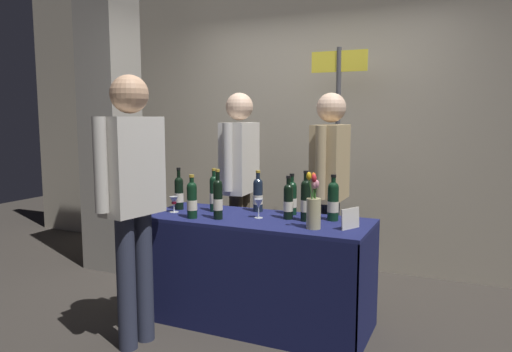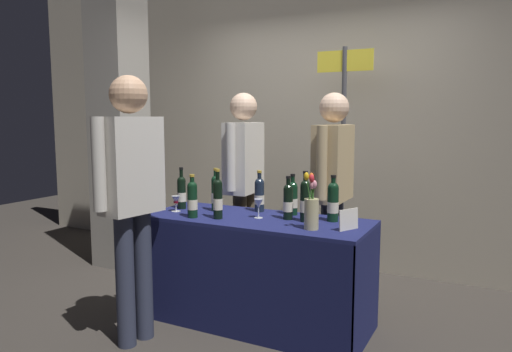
# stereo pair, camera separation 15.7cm
# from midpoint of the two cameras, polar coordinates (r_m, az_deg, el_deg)

# --- Properties ---
(ground_plane) EXTENTS (12.00, 12.00, 0.00)m
(ground_plane) POSITION_cam_midpoint_polar(r_m,az_deg,el_deg) (3.65, -1.29, -17.02)
(ground_plane) COLOR #38332D
(back_partition) EXTENTS (7.70, 0.12, 3.04)m
(back_partition) POSITION_cam_midpoint_polar(r_m,az_deg,el_deg) (4.82, 7.01, 7.37)
(back_partition) COLOR #B2A893
(back_partition) RESTS_ON ground_plane
(concrete_pillar) EXTENTS (0.44, 0.44, 3.39)m
(concrete_pillar) POSITION_cam_midpoint_polar(r_m,az_deg,el_deg) (4.92, -18.01, 9.12)
(concrete_pillar) COLOR gray
(concrete_pillar) RESTS_ON ground_plane
(tasting_table) EXTENTS (1.62, 0.65, 0.78)m
(tasting_table) POSITION_cam_midpoint_polar(r_m,az_deg,el_deg) (3.46, -1.31, -9.04)
(tasting_table) COLOR #191E51
(tasting_table) RESTS_ON ground_plane
(featured_wine_bottle) EXTENTS (0.08, 0.08, 0.32)m
(featured_wine_bottle) POSITION_cam_midpoint_polar(r_m,az_deg,el_deg) (3.32, 7.87, -2.92)
(featured_wine_bottle) COLOR black
(featured_wine_bottle) RESTS_ON tasting_table
(display_bottle_0) EXTENTS (0.07, 0.07, 0.35)m
(display_bottle_0) POSITION_cam_midpoint_polar(r_m,az_deg,el_deg) (3.28, 4.59, -2.83)
(display_bottle_0) COLOR black
(display_bottle_0) RESTS_ON tasting_table
(display_bottle_1) EXTENTS (0.07, 0.07, 0.35)m
(display_bottle_1) POSITION_cam_midpoint_polar(r_m,az_deg,el_deg) (3.35, -5.92, -2.68)
(display_bottle_1) COLOR black
(display_bottle_1) RESTS_ON tasting_table
(display_bottle_2) EXTENTS (0.07, 0.07, 0.31)m
(display_bottle_2) POSITION_cam_midpoint_polar(r_m,az_deg,el_deg) (3.41, -8.98, -2.76)
(display_bottle_2) COLOR black
(display_bottle_2) RESTS_ON tasting_table
(display_bottle_3) EXTENTS (0.07, 0.07, 0.31)m
(display_bottle_3) POSITION_cam_midpoint_polar(r_m,az_deg,el_deg) (3.34, 2.54, -2.96)
(display_bottle_3) COLOR black
(display_bottle_3) RESTS_ON tasting_table
(display_bottle_4) EXTENTS (0.07, 0.07, 0.31)m
(display_bottle_4) POSITION_cam_midpoint_polar(r_m,az_deg,el_deg) (3.61, -1.01, -2.18)
(display_bottle_4) COLOR #192333
(display_bottle_4) RESTS_ON tasting_table
(display_bottle_5) EXTENTS (0.07, 0.07, 0.33)m
(display_bottle_5) POSITION_cam_midpoint_polar(r_m,az_deg,el_deg) (3.63, -6.28, -2.02)
(display_bottle_5) COLOR black
(display_bottle_5) RESTS_ON tasting_table
(display_bottle_6) EXTENTS (0.08, 0.08, 0.30)m
(display_bottle_6) POSITION_cam_midpoint_polar(r_m,az_deg,el_deg) (3.50, 3.01, -2.56)
(display_bottle_6) COLOR black
(display_bottle_6) RESTS_ON tasting_table
(display_bottle_7) EXTENTS (0.07, 0.07, 0.33)m
(display_bottle_7) POSITION_cam_midpoint_polar(r_m,az_deg,el_deg) (3.75, -10.38, -1.93)
(display_bottle_7) COLOR black
(display_bottle_7) RESTS_ON tasting_table
(wine_glass_near_vendor) EXTENTS (0.06, 0.06, 0.14)m
(wine_glass_near_vendor) POSITION_cam_midpoint_polar(r_m,az_deg,el_deg) (3.38, -1.01, -3.42)
(wine_glass_near_vendor) COLOR silver
(wine_glass_near_vendor) RESTS_ON tasting_table
(wine_glass_mid) EXTENTS (0.07, 0.07, 0.12)m
(wine_glass_mid) POSITION_cam_midpoint_polar(r_m,az_deg,el_deg) (3.65, -11.01, -2.99)
(wine_glass_mid) COLOR silver
(wine_glass_mid) RESTS_ON tasting_table
(flower_vase) EXTENTS (0.09, 0.10, 0.37)m
(flower_vase) POSITION_cam_midpoint_polar(r_m,az_deg,el_deg) (3.07, 5.45, -3.92)
(flower_vase) COLOR tan
(flower_vase) RESTS_ON tasting_table
(brochure_stand) EXTENTS (0.09, 0.15, 0.13)m
(brochure_stand) POSITION_cam_midpoint_polar(r_m,az_deg,el_deg) (3.10, 9.80, -5.05)
(brochure_stand) COLOR silver
(brochure_stand) RESTS_ON tasting_table
(vendor_presenter) EXTENTS (0.24, 0.59, 1.69)m
(vendor_presenter) POSITION_cam_midpoint_polar(r_m,az_deg,el_deg) (4.09, -3.06, 0.48)
(vendor_presenter) COLOR #4C4233
(vendor_presenter) RESTS_ON ground_plane
(vendor_assistant) EXTENTS (0.23, 0.62, 1.68)m
(vendor_assistant) POSITION_cam_midpoint_polar(r_m,az_deg,el_deg) (3.79, 7.66, -0.20)
(vendor_assistant) COLOR #2D3347
(vendor_assistant) RESTS_ON ground_plane
(taster_foreground_right) EXTENTS (0.27, 0.55, 1.75)m
(taster_foreground_right) POSITION_cam_midpoint_polar(r_m,az_deg,el_deg) (3.14, -15.97, -1.16)
(taster_foreground_right) COLOR #2D3347
(taster_foreground_right) RESTS_ON ground_plane
(booth_signpost) EXTENTS (0.50, 0.04, 2.10)m
(booth_signpost) POSITION_cam_midpoint_polar(r_m,az_deg,el_deg) (4.33, 8.70, 4.43)
(booth_signpost) COLOR #47474C
(booth_signpost) RESTS_ON ground_plane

